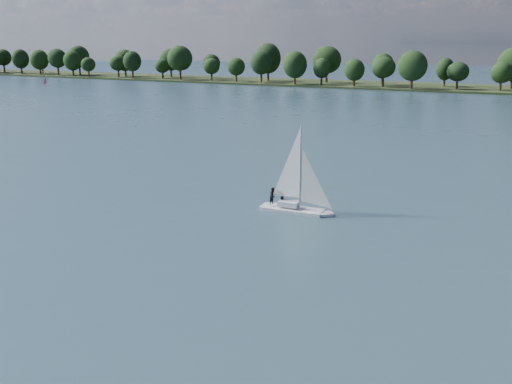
# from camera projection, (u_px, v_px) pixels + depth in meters

# --- Properties ---
(ground) EXTENTS (700.00, 700.00, 0.00)m
(ground) POSITION_uv_depth(u_px,v_px,m) (374.00, 127.00, 118.02)
(ground) COLOR #233342
(ground) RESTS_ON ground
(far_shore) EXTENTS (660.00, 40.00, 1.50)m
(far_shore) POSITION_uv_depth(u_px,v_px,m) (462.00, 89.00, 213.55)
(far_shore) COLOR black
(far_shore) RESTS_ON ground
(sailboat) EXTENTS (7.24, 2.46, 9.38)m
(sailboat) POSITION_uv_depth(u_px,v_px,m) (293.00, 187.00, 58.07)
(sailboat) COLOR silver
(sailboat) RESTS_ON ground
(dinghy_pink) EXTENTS (2.98, 2.10, 4.43)m
(dinghy_pink) POSITION_uv_depth(u_px,v_px,m) (47.00, 83.00, 233.13)
(dinghy_pink) COLOR silver
(dinghy_pink) RESTS_ON ground
(pontoon) EXTENTS (4.03, 2.06, 0.50)m
(pontoon) POSITION_uv_depth(u_px,v_px,m) (50.00, 77.00, 287.10)
(pontoon) COLOR #5D6062
(pontoon) RESTS_ON ground
(treeline) EXTENTS (563.22, 73.96, 17.81)m
(treeline) POSITION_uv_depth(u_px,v_px,m) (420.00, 67.00, 215.43)
(treeline) COLOR black
(treeline) RESTS_ON ground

